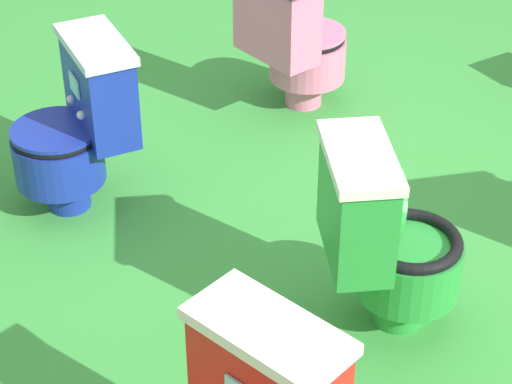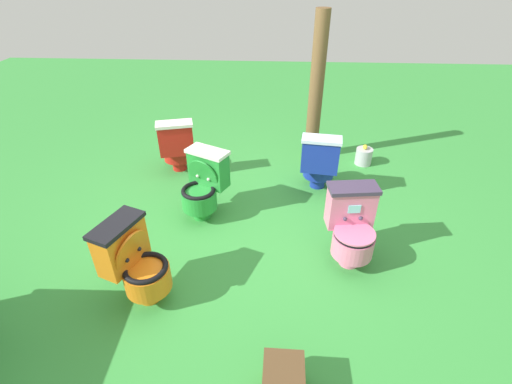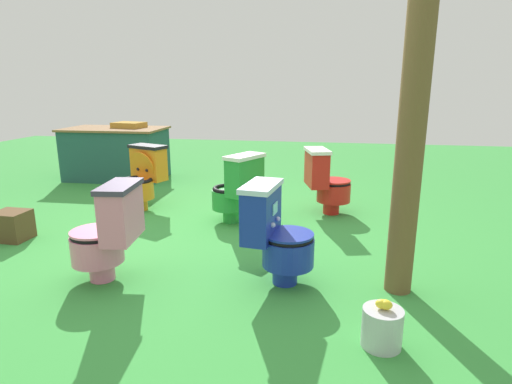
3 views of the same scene
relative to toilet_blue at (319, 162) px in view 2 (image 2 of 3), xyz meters
The scene contains 9 objects.
ground 1.20m from the toilet_blue, 137.02° to the left, with size 14.00×14.00×0.00m, color green.
toilet_blue is the anchor object (origin of this frame).
toilet_pink 1.21m from the toilet_blue, behind, with size 0.54×0.46×0.73m.
toilet_red 1.79m from the toilet_blue, 79.51° to the left, with size 0.58×0.52×0.73m.
toilet_orange 2.36m from the toilet_blue, 137.55° to the left, with size 0.55×0.60×0.73m.
toilet_green 1.38m from the toilet_blue, 114.31° to the left, with size 0.62×0.58×0.73m.
wooden_post 1.03m from the toilet_blue, ahead, with size 0.18×0.18×1.89m, color brown.
small_crate 2.56m from the toilet_blue, behind, with size 0.29×0.26×0.27m, color brown.
lemon_bucket 0.99m from the toilet_blue, 45.07° to the right, with size 0.22×0.22×0.28m.
Camera 2 is at (-2.97, -0.25, 2.42)m, focal length 25.84 mm.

